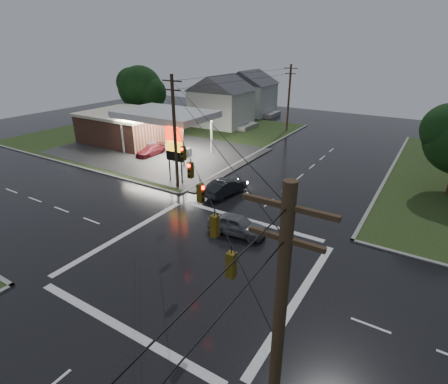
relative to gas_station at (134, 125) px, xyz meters
The scene contains 14 objects.
ground 32.46m from the gas_station, 37.50° to the right, with size 120.00×120.00×0.00m, color black.
grass_nw 6.79m from the gas_station, 92.95° to the left, with size 36.00×36.00×0.08m, color #203216.
gas_station is the anchor object (origin of this frame).
pylon_sign 17.81m from the gas_station, 31.22° to the right, with size 2.00×0.35×6.00m.
utility_pole_nw 19.38m from the gas_station, 32.23° to the right, with size 2.20×0.32×11.00m.
utility_pole_se 45.83m from the gas_station, 39.70° to the right, with size 2.20×0.32×11.00m.
utility_pole_n 24.60m from the gas_station, 48.53° to the left, with size 2.20×0.32×10.50m.
traffic_signals 32.63m from the gas_station, 37.50° to the right, with size 26.87×26.87×1.47m.
house_near 17.07m from the gas_station, 73.83° to the left, with size 11.05×8.48×8.60m.
house_far 28.61m from the gas_station, 82.50° to the left, with size 11.05×8.48×8.60m.
tree_nw_behind 13.63m from the gas_station, 128.42° to the left, with size 8.93×7.60×10.00m.
car_north 23.20m from the gas_station, 23.35° to the right, with size 1.66×4.75×1.57m, color black.
car_crossing 30.09m from the gas_station, 30.22° to the right, with size 1.83×4.55×1.55m, color slate.
car_pump 7.50m from the gas_station, 29.15° to the right, with size 1.81×4.45×1.29m, color #531318.
Camera 1 is at (11.88, -15.93, 13.64)m, focal length 28.00 mm.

